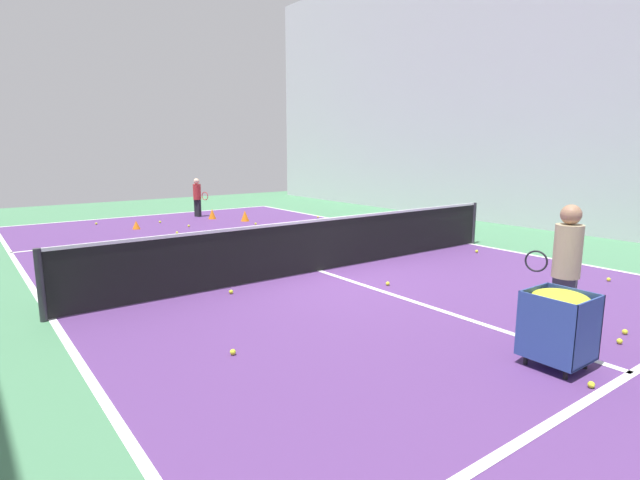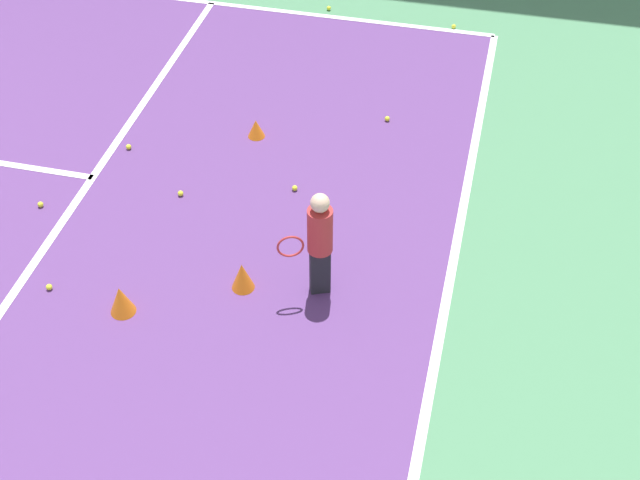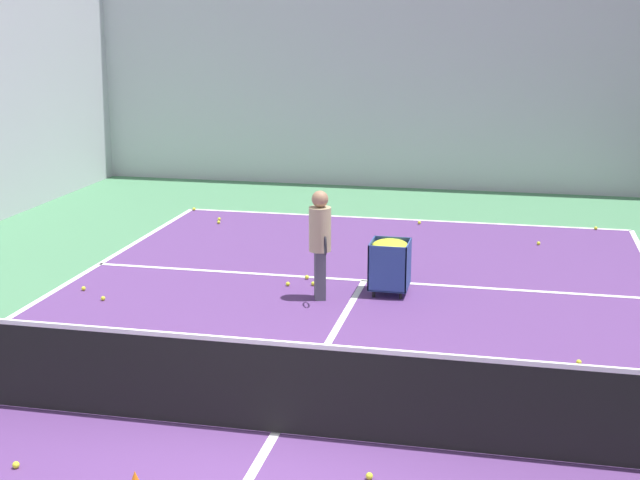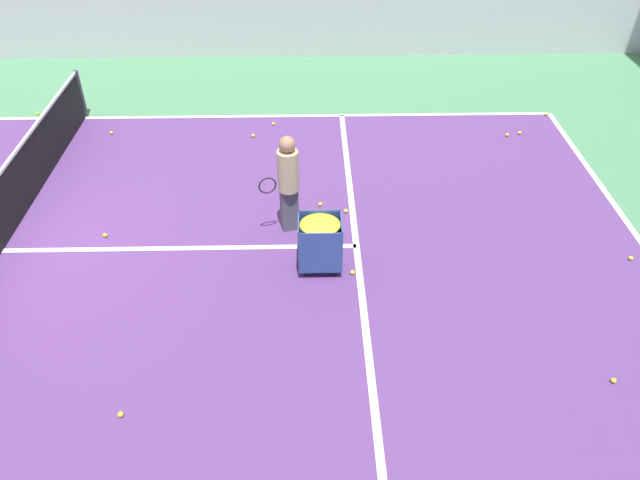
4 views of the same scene
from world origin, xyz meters
name	(u,v)px [view 4 (image 4 of 4)]	position (x,y,z in m)	size (l,w,h in m)	color
ground_plane	(2,251)	(0.00, 0.00, 0.00)	(31.12, 31.12, 0.00)	#477F56
court_playing_area	(2,251)	(0.00, 0.00, 0.00)	(9.26, 20.10, 0.00)	#563370
line_sideline_left	(85,118)	(-4.63, 0.00, 0.01)	(0.10, 20.10, 0.00)	white
line_service_far	(356,246)	(0.00, 5.53, 0.01)	(9.26, 0.10, 0.00)	white
line_centre_service	(2,251)	(0.00, 0.00, 0.01)	(0.10, 11.06, 0.00)	white
coach_at_net	(288,178)	(-0.51, 4.47, 0.95)	(0.42, 0.66, 1.67)	#4C4C56
ball_cart	(320,234)	(0.49, 4.95, 0.61)	(0.59, 0.64, 0.85)	#2D478C
tennis_ball_0	(274,124)	(-4.20, 4.07, 0.04)	(0.07, 0.07, 0.07)	yellow
tennis_ball_1	(546,114)	(-4.53, 9.95, 0.04)	(0.07, 0.07, 0.07)	yellow
tennis_ball_5	(507,135)	(-3.60, 8.85, 0.04)	(0.07, 0.07, 0.07)	yellow
tennis_ball_9	(520,133)	(-3.68, 9.13, 0.04)	(0.07, 0.07, 0.07)	yellow
tennis_ball_10	(253,136)	(-3.68, 3.68, 0.04)	(0.07, 0.07, 0.07)	yellow
tennis_ball_11	(346,211)	(-0.93, 5.41, 0.04)	(0.07, 0.07, 0.07)	yellow
tennis_ball_12	(352,272)	(0.68, 5.42, 0.04)	(0.07, 0.07, 0.07)	yellow
tennis_ball_13	(121,414)	(3.17, 2.58, 0.04)	(0.07, 0.07, 0.07)	yellow
tennis_ball_14	(105,235)	(-0.33, 1.52, 0.04)	(0.07, 0.07, 0.07)	yellow
tennis_ball_15	(111,133)	(-3.86, 0.76, 0.04)	(0.07, 0.07, 0.07)	yellow
tennis_ball_16	(38,113)	(-4.81, -1.06, 0.04)	(0.07, 0.07, 0.07)	yellow
tennis_ball_20	(320,204)	(-1.14, 4.99, 0.04)	(0.07, 0.07, 0.07)	yellow
tennis_ball_22	(614,381)	(2.80, 8.48, 0.04)	(0.07, 0.07, 0.07)	yellow
tennis_ball_23	(631,258)	(0.44, 9.69, 0.04)	(0.07, 0.07, 0.07)	yellow
tennis_ball_27	(327,217)	(-0.75, 5.09, 0.04)	(0.07, 0.07, 0.07)	yellow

